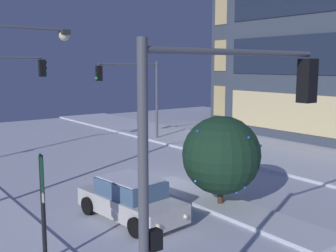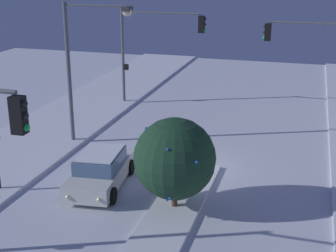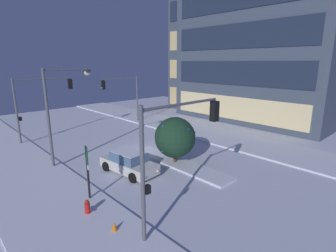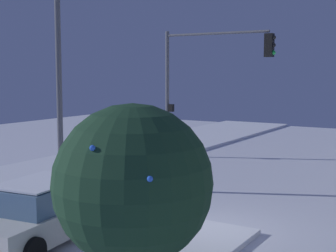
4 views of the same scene
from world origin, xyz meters
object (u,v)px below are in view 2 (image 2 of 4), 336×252
object	(u,v)px
traffic_light_corner_near_left	(154,40)
decorated_tree_median	(175,159)
traffic_light_corner_far_left	(312,49)
street_lamp_arched	(87,53)
car_near	(101,170)

from	to	relation	value
traffic_light_corner_near_left	decorated_tree_median	bearing A→B (deg)	-68.93
traffic_light_corner_near_left	traffic_light_corner_far_left	size ratio (longest dim) A/B	1.06
traffic_light_corner_far_left	street_lamp_arched	xyz separation A→B (m)	(7.93, -10.39, 0.62)
traffic_light_corner_far_left	car_near	bearing A→B (deg)	57.47
street_lamp_arched	decorated_tree_median	xyz separation A→B (m)	(5.43, 5.95, -2.63)
decorated_tree_median	car_near	bearing A→B (deg)	-106.49
traffic_light_corner_far_left	street_lamp_arched	bearing A→B (deg)	37.35
traffic_light_corner_far_left	decorated_tree_median	xyz separation A→B (m)	(13.36, -4.44, -2.01)
traffic_light_corner_near_left	car_near	bearing A→B (deg)	-82.48
traffic_light_corner_near_left	decorated_tree_median	size ratio (longest dim) A/B	1.71
car_near	traffic_light_corner_near_left	distance (m)	12.63
street_lamp_arched	decorated_tree_median	bearing A→B (deg)	-43.49
traffic_light_corner_near_left	traffic_light_corner_far_left	bearing A→B (deg)	1.91
car_near	decorated_tree_median	xyz separation A→B (m)	(1.02, 3.44, 1.33)
car_near	street_lamp_arched	world-z (taller)	street_lamp_arched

